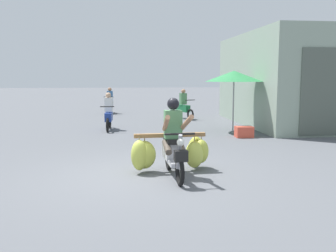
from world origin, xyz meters
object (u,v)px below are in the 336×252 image
(motorbike_distant_ahead_right, at_px, (184,107))
(motorbike_distant_ahead_left, at_px, (109,115))
(motorbike_main_loaded, at_px, (172,150))
(market_umbrella_near_shop, at_px, (234,76))
(produce_crate, at_px, (244,132))
(motorbike_distant_far_ahead, at_px, (110,103))

(motorbike_distant_ahead_right, bearing_deg, motorbike_distant_ahead_left, -135.21)
(motorbike_main_loaded, xyz_separation_m, motorbike_distant_ahead_right, (1.81, 9.93, 0.07))
(motorbike_main_loaded, height_order, market_umbrella_near_shop, market_umbrella_near_shop)
(produce_crate, bearing_deg, motorbike_distant_ahead_right, 101.45)
(motorbike_main_loaded, xyz_separation_m, market_umbrella_near_shop, (2.94, 5.65, 1.50))
(motorbike_main_loaded, xyz_separation_m, motorbike_distant_ahead_left, (-1.55, 6.60, 0.07))
(motorbike_distant_ahead_left, xyz_separation_m, motorbike_distant_ahead_right, (3.35, 3.33, 0.00))
(motorbike_distant_ahead_right, bearing_deg, market_umbrella_near_shop, -75.12)
(motorbike_distant_ahead_right, bearing_deg, motorbike_distant_far_ahead, 139.21)
(produce_crate, bearing_deg, motorbike_main_loaded, -124.16)
(motorbike_main_loaded, height_order, motorbike_distant_far_ahead, motorbike_main_loaded)
(motorbike_distant_far_ahead, distance_m, market_umbrella_near_shop, 8.80)
(motorbike_distant_ahead_right, distance_m, motorbike_distant_far_ahead, 4.66)
(motorbike_distant_ahead_left, distance_m, motorbike_distant_ahead_right, 4.72)
(motorbike_main_loaded, distance_m, motorbike_distant_ahead_right, 10.09)
(produce_crate, bearing_deg, motorbike_distant_far_ahead, 118.36)
(motorbike_distant_far_ahead, relative_size, produce_crate, 2.90)
(motorbike_distant_ahead_right, height_order, motorbike_distant_far_ahead, same)
(motorbike_distant_ahead_right, xyz_separation_m, motorbike_distant_far_ahead, (-3.53, 3.05, 0.00))
(market_umbrella_near_shop, bearing_deg, motorbike_distant_ahead_right, 104.88)
(motorbike_distant_ahead_right, relative_size, motorbike_distant_far_ahead, 0.95)
(motorbike_distant_ahead_left, bearing_deg, market_umbrella_near_shop, -11.96)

